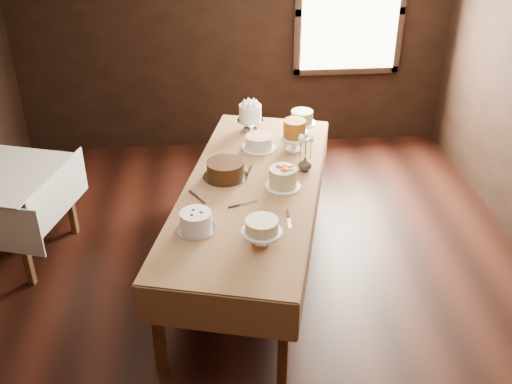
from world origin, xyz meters
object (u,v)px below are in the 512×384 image
(cake_meringue, at_px, (250,119))
(flower_vase, at_px, (305,164))
(cake_swirl, at_px, (196,222))
(cake_server_a, at_px, (248,203))
(cake_caramel, at_px, (294,137))
(cake_server_e, at_px, (200,200))
(cake_speckled, at_px, (302,123))
(cake_server_b, at_px, (289,222))
(cake_lattice, at_px, (259,143))
(cake_cream, at_px, (262,232))
(cake_flowers, at_px, (283,178))
(side_table, at_px, (0,183))
(display_table, at_px, (252,192))
(cake_server_d, at_px, (300,169))
(cake_chocolate, at_px, (225,170))
(cake_server_c, at_px, (251,167))

(cake_meringue, distance_m, flower_vase, 0.94)
(cake_swirl, distance_m, cake_server_a, 0.52)
(cake_caramel, bearing_deg, cake_server_e, -137.08)
(cake_speckled, relative_size, cake_server_b, 1.22)
(cake_server_a, bearing_deg, cake_lattice, 60.92)
(cake_speckled, height_order, cake_server_a, cake_speckled)
(cake_server_b, bearing_deg, cake_cream, -40.66)
(cake_flowers, xyz_separation_m, cake_server_b, (-0.02, -0.53, -0.08))
(side_table, bearing_deg, cake_server_b, -23.04)
(cake_lattice, distance_m, cake_server_b, 1.24)
(display_table, relative_size, cake_server_d, 12.13)
(flower_vase, bearing_deg, cake_cream, -114.40)
(cake_meringue, xyz_separation_m, cake_caramel, (0.36, -0.46, 0.01))
(display_table, relative_size, cake_caramel, 9.50)
(cake_meringue, bearing_deg, cake_lattice, -83.14)
(cake_caramel, bearing_deg, cake_chocolate, -144.92)
(cake_lattice, distance_m, cake_server_e, 1.02)
(cake_server_e, bearing_deg, cake_server_b, 29.12)
(display_table, height_order, side_table, display_table)
(cake_cream, xyz_separation_m, cake_server_a, (-0.05, 0.53, -0.09))
(side_table, xyz_separation_m, cake_server_a, (2.11, -0.72, 0.13))
(display_table, bearing_deg, side_table, 168.45)
(cake_swirl, bearing_deg, display_table, 53.45)
(display_table, distance_m, cake_swirl, 0.77)
(cake_chocolate, distance_m, cake_server_e, 0.41)
(cake_chocolate, distance_m, cake_cream, 0.98)
(side_table, xyz_separation_m, flower_vase, (2.63, -0.22, 0.18))
(cake_flowers, bearing_deg, cake_server_b, -91.91)
(cake_meringue, distance_m, cake_server_d, 0.92)
(cake_server_d, bearing_deg, side_table, 129.73)
(display_table, distance_m, cake_lattice, 0.68)
(display_table, relative_size, cake_server_e, 12.13)
(display_table, bearing_deg, cake_server_a, -99.66)
(cake_lattice, relative_size, cake_server_a, 1.30)
(display_table, relative_size, cake_chocolate, 6.68)
(cake_speckled, xyz_separation_m, cake_caramel, (-0.13, -0.37, 0.03))
(cake_caramel, distance_m, cake_server_e, 1.17)
(cake_chocolate, xyz_separation_m, cake_server_d, (0.64, 0.08, -0.07))
(side_table, xyz_separation_m, cake_chocolate, (1.95, -0.29, 0.19))
(cake_server_b, height_order, cake_server_c, same)
(side_table, relative_size, cake_speckled, 4.15)
(side_table, height_order, flower_vase, flower_vase)
(cake_caramel, distance_m, cake_cream, 1.47)
(cake_swirl, bearing_deg, cake_server_d, 43.18)
(cake_speckled, height_order, cake_server_d, cake_speckled)
(cake_server_a, bearing_deg, cake_flowers, 18.84)
(cake_caramel, distance_m, cake_swirl, 1.49)
(cake_lattice, bearing_deg, cake_server_b, -84.76)
(cake_lattice, bearing_deg, side_table, -174.42)
(cake_meringue, bearing_deg, cake_server_c, -94.17)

